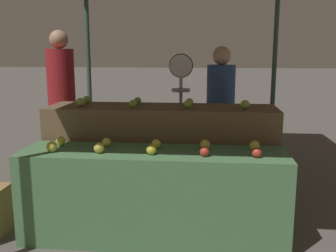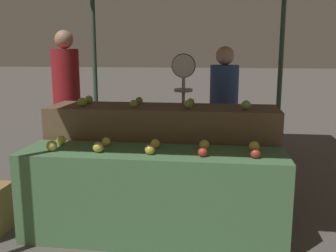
# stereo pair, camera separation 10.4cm
# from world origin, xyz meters

# --- Properties ---
(ground_plane) EXTENTS (60.00, 60.00, 0.00)m
(ground_plane) POSITION_xyz_m (0.00, 0.00, 0.00)
(ground_plane) COLOR #59544F
(display_counter_front) EXTENTS (2.15, 0.55, 0.75)m
(display_counter_front) POSITION_xyz_m (0.00, 0.00, 0.38)
(display_counter_front) COLOR #4C7A4C
(display_counter_front) RESTS_ON ground_plane
(display_counter_back) EXTENTS (2.15, 0.55, 1.03)m
(display_counter_back) POSITION_xyz_m (0.00, 0.60, 0.52)
(display_counter_back) COLOR brown
(display_counter_back) RESTS_ON ground_plane
(apple_front_0) EXTENTS (0.09, 0.09, 0.09)m
(apple_front_0) POSITION_xyz_m (-0.80, -0.10, 0.80)
(apple_front_0) COLOR gold
(apple_front_0) RESTS_ON display_counter_front
(apple_front_1) EXTENTS (0.09, 0.09, 0.09)m
(apple_front_1) POSITION_xyz_m (-0.42, -0.10, 0.80)
(apple_front_1) COLOR gold
(apple_front_1) RESTS_ON display_counter_front
(apple_front_2) EXTENTS (0.08, 0.08, 0.08)m
(apple_front_2) POSITION_xyz_m (0.00, -0.10, 0.79)
(apple_front_2) COLOR gold
(apple_front_2) RESTS_ON display_counter_front
(apple_front_3) EXTENTS (0.07, 0.07, 0.07)m
(apple_front_3) POSITION_xyz_m (0.41, -0.12, 0.79)
(apple_front_3) COLOR red
(apple_front_3) RESTS_ON display_counter_front
(apple_front_4) EXTENTS (0.08, 0.08, 0.08)m
(apple_front_4) POSITION_xyz_m (0.81, -0.11, 0.79)
(apple_front_4) COLOR red
(apple_front_4) RESTS_ON display_counter_front
(apple_front_5) EXTENTS (0.08, 0.08, 0.08)m
(apple_front_5) POSITION_xyz_m (-0.81, 0.11, 0.79)
(apple_front_5) COLOR gold
(apple_front_5) RESTS_ON display_counter_front
(apple_front_6) EXTENTS (0.07, 0.07, 0.07)m
(apple_front_6) POSITION_xyz_m (-0.41, 0.12, 0.79)
(apple_front_6) COLOR yellow
(apple_front_6) RESTS_ON display_counter_front
(apple_front_7) EXTENTS (0.08, 0.08, 0.08)m
(apple_front_7) POSITION_xyz_m (0.01, 0.10, 0.79)
(apple_front_7) COLOR gold
(apple_front_7) RESTS_ON display_counter_front
(apple_front_8) EXTENTS (0.08, 0.08, 0.08)m
(apple_front_8) POSITION_xyz_m (0.42, 0.10, 0.79)
(apple_front_8) COLOR gold
(apple_front_8) RESTS_ON display_counter_front
(apple_front_9) EXTENTS (0.08, 0.08, 0.08)m
(apple_front_9) POSITION_xyz_m (0.82, 0.10, 0.80)
(apple_front_9) COLOR gold
(apple_front_9) RESTS_ON display_counter_front
(apple_back_0) EXTENTS (0.08, 0.08, 0.08)m
(apple_back_0) POSITION_xyz_m (-0.75, 0.50, 1.07)
(apple_back_0) COLOR #84AD3D
(apple_back_0) RESTS_ON display_counter_back
(apple_back_1) EXTENTS (0.07, 0.07, 0.07)m
(apple_back_1) POSITION_xyz_m (-0.25, 0.48, 1.07)
(apple_back_1) COLOR #84AD3D
(apple_back_1) RESTS_ON display_counter_back
(apple_back_2) EXTENTS (0.08, 0.08, 0.08)m
(apple_back_2) POSITION_xyz_m (0.25, 0.49, 1.07)
(apple_back_2) COLOR #84AD3D
(apple_back_2) RESTS_ON display_counter_back
(apple_back_3) EXTENTS (0.09, 0.09, 0.09)m
(apple_back_3) POSITION_xyz_m (0.77, 0.49, 1.07)
(apple_back_3) COLOR #84AD3D
(apple_back_3) RESTS_ON display_counter_back
(apple_back_4) EXTENTS (0.08, 0.08, 0.08)m
(apple_back_4) POSITION_xyz_m (-0.75, 0.70, 1.07)
(apple_back_4) COLOR #8EB247
(apple_back_4) RESTS_ON display_counter_back
(apple_back_5) EXTENTS (0.07, 0.07, 0.07)m
(apple_back_5) POSITION_xyz_m (-0.25, 0.72, 1.07)
(apple_back_5) COLOR #7AA338
(apple_back_5) RESTS_ON display_counter_back
(apple_back_6) EXTENTS (0.07, 0.07, 0.07)m
(apple_back_6) POSITION_xyz_m (0.26, 0.70, 1.07)
(apple_back_6) COLOR #7AA338
(apple_back_6) RESTS_ON display_counter_back
(produce_scale) EXTENTS (0.26, 0.20, 1.52)m
(produce_scale) POSITION_xyz_m (0.14, 1.18, 1.09)
(produce_scale) COLOR #99999E
(produce_scale) RESTS_ON ground_plane
(person_vendor_at_scale) EXTENTS (0.35, 0.35, 1.59)m
(person_vendor_at_scale) POSITION_xyz_m (0.58, 1.48, 0.92)
(person_vendor_at_scale) COLOR #2D2D38
(person_vendor_at_scale) RESTS_ON ground_plane
(person_customer_left) EXTENTS (0.40, 0.40, 1.80)m
(person_customer_left) POSITION_xyz_m (-1.46, 1.89, 1.05)
(person_customer_left) COLOR #2D2D38
(person_customer_left) RESTS_ON ground_plane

